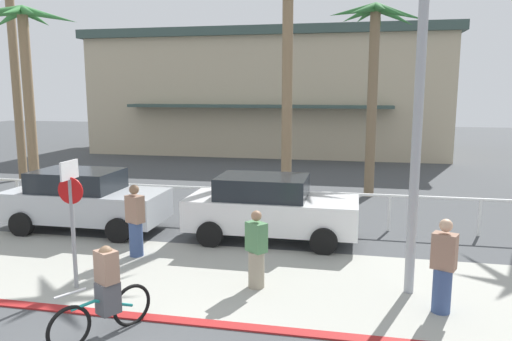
{
  "coord_description": "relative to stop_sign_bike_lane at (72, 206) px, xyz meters",
  "views": [
    {
      "loc": [
        3.72,
        -5.11,
        3.88
      ],
      "look_at": [
        1.42,
        6.0,
        2.0
      ],
      "focal_mm": 34.14,
      "sensor_mm": 36.0,
      "label": 1
    }
  ],
  "objects": [
    {
      "name": "palm_tree_3",
      "position": [
        5.88,
        9.95,
        3.68
      ],
      "size": [
        3.39,
        3.17,
        6.91
      ],
      "color": "#756047",
      "rests_on": "ground"
    },
    {
      "name": "pedestrian_1",
      "position": [
        3.48,
        0.75,
        -0.95
      ],
      "size": [
        0.48,
        0.45,
        1.58
      ],
      "color": "gray",
      "rests_on": "ground"
    },
    {
      "name": "sidewalk_strip",
      "position": [
        1.61,
        1.1,
        -1.67
      ],
      "size": [
        44.0,
        4.0,
        0.02
      ],
      "primitive_type": "cube",
      "color": "#9E9E93",
      "rests_on": "ground"
    },
    {
      "name": "palm_tree_1",
      "position": [
        -6.26,
        7.37,
        3.63
      ],
      "size": [
        3.3,
        3.33,
        6.8
      ],
      "color": "#846B4C",
      "rests_on": "ground"
    },
    {
      "name": "pedestrian_0",
      "position": [
        0.34,
        2.0,
        -0.88
      ],
      "size": [
        0.47,
        0.42,
        1.73
      ],
      "color": "#384C7A",
      "rests_on": "ground"
    },
    {
      "name": "curb_paint",
      "position": [
        1.61,
        -0.9,
        -1.66
      ],
      "size": [
        44.0,
        0.24,
        0.03
      ],
      "primitive_type": "cube",
      "color": "maroon",
      "rests_on": "ground"
    },
    {
      "name": "rail_fence",
      "position": [
        1.61,
        5.4,
        -0.84
      ],
      "size": [
        23.52,
        0.08,
        1.04
      ],
      "color": "white",
      "rests_on": "ground"
    },
    {
      "name": "palm_tree_2",
      "position": [
        2.98,
        8.36,
        5.14
      ],
      "size": [
        3.11,
        2.82,
        9.53
      ],
      "color": "#846B4C",
      "rests_on": "ground"
    },
    {
      "name": "stop_sign_bike_lane",
      "position": [
        0.0,
        0.0,
        0.0
      ],
      "size": [
        0.52,
        0.56,
        2.56
      ],
      "color": "gray",
      "rests_on": "ground"
    },
    {
      "name": "car_white_2",
      "position": [
        3.19,
        3.92,
        -0.81
      ],
      "size": [
        4.4,
        2.02,
        1.69
      ],
      "color": "white",
      "rests_on": "ground"
    },
    {
      "name": "building_backdrop",
      "position": [
        -0.2,
        23.43,
        2.04
      ],
      "size": [
        21.79,
        10.5,
        7.4
      ],
      "color": "#BCAD8E",
      "rests_on": "ground"
    },
    {
      "name": "ground_plane",
      "position": [
        1.61,
        6.9,
        -1.68
      ],
      "size": [
        80.0,
        80.0,
        0.0
      ],
      "primitive_type": "plane",
      "color": "#424447"
    },
    {
      "name": "pedestrian_2",
      "position": [
        6.89,
        0.34,
        -0.89
      ],
      "size": [
        0.47,
        0.42,
        1.71
      ],
      "color": "#384C7A",
      "rests_on": "ground"
    },
    {
      "name": "palm_tree_0",
      "position": [
        -8.98,
        10.35,
        5.27
      ],
      "size": [
        3.67,
        3.51,
        9.47
      ],
      "color": "#846B4C",
      "rests_on": "ground"
    },
    {
      "name": "car_silver_1",
      "position": [
        -2.03,
        3.77,
        -0.81
      ],
      "size": [
        4.4,
        2.02,
        1.69
      ],
      "color": "#B2B7BC",
      "rests_on": "ground"
    },
    {
      "name": "streetlight_curb",
      "position": [
        6.42,
        0.88,
        2.6
      ],
      "size": [
        0.24,
        2.54,
        7.5
      ],
      "color": "#9EA0A5",
      "rests_on": "ground"
    },
    {
      "name": "cyclist_teal_0",
      "position": [
        1.5,
        -1.55,
        -0.98
      ],
      "size": [
        0.98,
        1.59,
        1.5
      ],
      "color": "black",
      "rests_on": "ground"
    }
  ]
}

